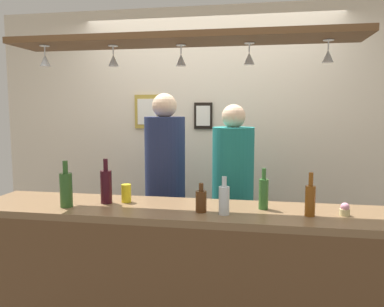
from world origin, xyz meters
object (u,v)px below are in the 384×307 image
(bottle_beer_brown_stubby, at_px, (201,201))
(bottle_beer_green_import, at_px, (264,193))
(person_left_navy_shirt, at_px, (165,175))
(person_right_teal_shirt, at_px, (233,185))
(picture_frame_caricature, at_px, (147,112))
(bottle_wine_dark_red, at_px, (106,186))
(bottle_champagne_green, at_px, (66,189))
(bottle_beer_amber_tall, at_px, (310,199))
(bottle_soda_clear, at_px, (224,199))
(drink_can, at_px, (126,193))
(picture_frame_crest, at_px, (203,116))
(cupcake, at_px, (345,210))

(bottle_beer_brown_stubby, distance_m, bottle_beer_green_import, 0.40)
(person_left_navy_shirt, height_order, person_right_teal_shirt, person_left_navy_shirt)
(picture_frame_caricature, bearing_deg, person_right_teal_shirt, -35.35)
(picture_frame_caricature, bearing_deg, bottle_wine_dark_red, -84.90)
(bottle_champagne_green, bearing_deg, person_right_teal_shirt, 40.61)
(bottle_beer_green_import, bearing_deg, bottle_beer_amber_tall, -22.71)
(bottle_champagne_green, xyz_separation_m, bottle_beer_green_import, (1.25, 0.17, -0.01))
(bottle_beer_brown_stubby, height_order, picture_frame_caricature, picture_frame_caricature)
(bottle_wine_dark_red, bearing_deg, picture_frame_caricature, 95.10)
(bottle_wine_dark_red, xyz_separation_m, picture_frame_caricature, (-0.12, 1.38, 0.48))
(bottle_wine_dark_red, bearing_deg, bottle_champagne_green, -146.93)
(person_left_navy_shirt, height_order, bottle_wine_dark_red, person_left_navy_shirt)
(bottle_soda_clear, xyz_separation_m, picture_frame_caricature, (-0.92, 1.52, 0.51))
(bottle_beer_green_import, xyz_separation_m, bottle_wine_dark_red, (-1.03, -0.03, 0.01))
(bottle_wine_dark_red, distance_m, picture_frame_caricature, 1.46)
(drink_can, bearing_deg, picture_frame_crest, 76.04)
(bottle_beer_green_import, bearing_deg, person_right_teal_shirt, 109.01)
(bottle_wine_dark_red, relative_size, picture_frame_caricature, 0.88)
(person_left_navy_shirt, distance_m, bottle_soda_clear, 1.04)
(drink_can, distance_m, picture_frame_crest, 1.46)
(picture_frame_caricature, bearing_deg, bottle_beer_green_import, -49.33)
(person_right_teal_shirt, xyz_separation_m, bottle_soda_clear, (0.01, -0.87, 0.08))
(bottle_beer_brown_stubby, bearing_deg, bottle_champagne_green, -178.06)
(bottle_beer_green_import, xyz_separation_m, picture_frame_crest, (-0.58, 1.35, 0.46))
(picture_frame_crest, bearing_deg, bottle_beer_brown_stubby, -82.07)
(bottle_beer_amber_tall, height_order, bottle_beer_green_import, same)
(bottle_beer_brown_stubby, relative_size, drink_can, 1.48)
(person_left_navy_shirt, distance_m, bottle_beer_green_import, 1.07)
(bottle_soda_clear, height_order, cupcake, bottle_soda_clear)
(bottle_beer_amber_tall, height_order, bottle_wine_dark_red, bottle_wine_dark_red)
(picture_frame_crest, bearing_deg, bottle_champagne_green, -113.70)
(bottle_wine_dark_red, relative_size, drink_can, 2.46)
(person_left_navy_shirt, height_order, picture_frame_crest, person_left_navy_shirt)
(bottle_beer_amber_tall, bearing_deg, bottle_champagne_green, -177.87)
(bottle_soda_clear, height_order, bottle_wine_dark_red, bottle_wine_dark_red)
(cupcake, distance_m, picture_frame_caricature, 2.23)
(bottle_champagne_green, relative_size, bottle_soda_clear, 1.30)
(bottle_beer_green_import, bearing_deg, bottle_champagne_green, -172.30)
(person_left_navy_shirt, relative_size, bottle_champagne_green, 5.80)
(drink_can, relative_size, picture_frame_crest, 0.47)
(person_right_teal_shirt, relative_size, bottle_wine_dark_red, 5.49)
(person_right_teal_shirt, xyz_separation_m, bottle_beer_green_import, (0.24, -0.70, 0.09))
(bottle_soda_clear, relative_size, bottle_wine_dark_red, 0.77)
(bottle_beer_amber_tall, xyz_separation_m, cupcake, (0.20, 0.04, -0.06))
(bottle_beer_amber_tall, xyz_separation_m, picture_frame_caricature, (-1.43, 1.46, 0.50))
(person_left_navy_shirt, xyz_separation_m, bottle_beer_green_import, (0.81, -0.70, 0.03))
(bottle_soda_clear, bearing_deg, person_right_teal_shirt, 90.47)
(drink_can, height_order, cupcake, drink_can)
(bottle_beer_amber_tall, xyz_separation_m, bottle_wine_dark_red, (-1.30, 0.08, 0.02))
(bottle_soda_clear, height_order, drink_can, bottle_soda_clear)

